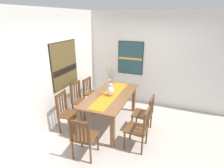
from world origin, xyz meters
name	(u,v)px	position (x,y,z in m)	size (l,w,h in m)	color
ground_plane	(129,136)	(0.00, 0.00, -0.01)	(6.40, 6.40, 0.03)	#B2A89E
wall_back	(55,70)	(0.00, 1.86, 1.35)	(6.40, 0.12, 2.70)	silver
wall_side	(149,60)	(1.86, 0.00, 1.35)	(0.12, 6.40, 2.70)	silver
dining_table	(110,99)	(0.32, 0.59, 0.66)	(1.78, 0.90, 0.78)	brown
table_runner	(110,95)	(0.32, 0.59, 0.78)	(1.64, 0.36, 0.01)	orange
centerpiece_vase	(110,90)	(0.28, 0.57, 0.92)	(0.27, 0.27, 0.69)	silver
chair_0	(80,99)	(0.36, 1.46, 0.48)	(0.45, 0.45, 0.95)	brown
chair_1	(145,113)	(0.32, -0.26, 0.46)	(0.44, 0.44, 0.89)	brown
chair_2	(84,137)	(-0.93, 0.61, 0.46)	(0.45, 0.45, 0.87)	brown
chair_3	(67,112)	(-0.30, 1.40, 0.48)	(0.45, 0.45, 0.94)	brown
chair_4	(91,92)	(0.92, 1.43, 0.46)	(0.44, 0.44, 0.88)	brown
chair_5	(139,128)	(-0.29, -0.27, 0.46)	(0.44, 0.44, 0.90)	brown
painting_on_back_wall	(64,65)	(0.28, 1.79, 1.41)	(1.00, 0.05, 1.13)	black
painting_on_side_wall	(130,58)	(1.79, 0.54, 1.37)	(0.05, 0.76, 0.98)	black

